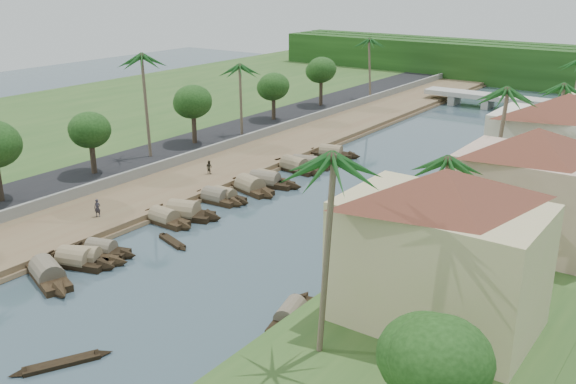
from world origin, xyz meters
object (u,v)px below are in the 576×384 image
Objects in this scene: bridge at (506,100)px; building_near at (440,247)px; sampan_1 at (75,260)px; sampan_0 at (47,274)px; person_near at (97,208)px.

building_near reaches higher than bridge.
sampan_0 is at bearing -101.82° from sampan_1.
sampan_1 is (-8.73, -80.64, -1.31)m from bridge.
sampan_0 is at bearing -95.77° from bridge.
person_near is at bearing 111.36° from sampan_1.
building_near is 29.60m from sampan_0.
sampan_0 is 2.81m from sampan_1.
building_near reaches higher than sampan_1.
sampan_0 is at bearing -161.01° from building_near.
bridge reaches higher than sampan_1.
person_near is at bearing -100.94° from bridge.
sampan_1 is at bearing 115.10° from sampan_0.
sampan_0 is (-27.42, -9.43, -5.97)m from building_near.
sampan_1 is 4.58× the size of person_near.
sampan_0 is (-8.43, -83.43, -1.30)m from bridge.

